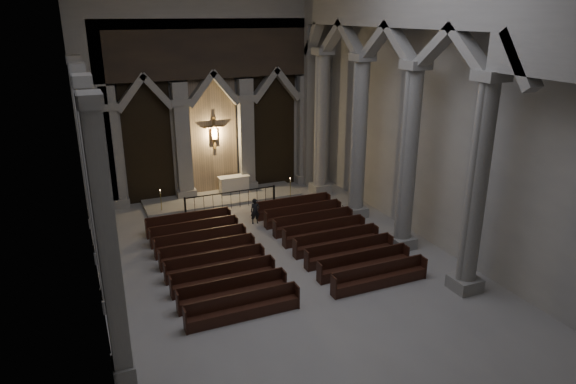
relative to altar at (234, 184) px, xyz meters
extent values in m
plane|color=#A09D97|center=(-0.87, -11.18, -0.60)|extent=(24.00, 24.00, 0.00)
cube|color=#AFACA3|center=(-0.87, 0.82, 5.40)|extent=(14.00, 0.10, 12.00)
cube|color=#AFACA3|center=(-7.87, -11.18, 5.40)|extent=(0.10, 24.00, 12.00)
cube|color=#AFACA3|center=(6.13, -11.18, 5.40)|extent=(0.10, 24.00, 12.00)
cube|color=gray|center=(-6.27, 0.32, 2.60)|extent=(0.80, 0.50, 6.40)
cube|color=gray|center=(-6.27, 0.32, -0.35)|extent=(1.05, 0.70, 0.50)
cube|color=gray|center=(-6.27, 0.32, 4.75)|extent=(1.00, 0.65, 0.35)
cube|color=gray|center=(-2.67, 0.32, 2.60)|extent=(0.80, 0.50, 6.40)
cube|color=gray|center=(-2.67, 0.32, -0.35)|extent=(1.05, 0.70, 0.50)
cube|color=gray|center=(-2.67, 0.32, 4.75)|extent=(1.00, 0.65, 0.35)
cube|color=gray|center=(0.93, 0.32, 2.60)|extent=(0.80, 0.50, 6.40)
cube|color=gray|center=(0.93, 0.32, -0.35)|extent=(1.05, 0.70, 0.50)
cube|color=gray|center=(0.93, 0.32, 4.75)|extent=(1.00, 0.65, 0.35)
cube|color=gray|center=(4.53, 0.32, 2.60)|extent=(0.80, 0.50, 6.40)
cube|color=gray|center=(4.53, 0.32, -0.35)|extent=(1.05, 0.70, 0.50)
cube|color=gray|center=(4.53, 0.32, 4.75)|extent=(1.00, 0.65, 0.35)
cube|color=black|center=(-4.47, 0.67, 2.90)|extent=(2.60, 0.15, 7.00)
cube|color=#9A8163|center=(-0.87, 0.67, 2.90)|extent=(2.60, 0.15, 7.00)
cube|color=black|center=(2.73, 0.67, 2.90)|extent=(2.60, 0.15, 7.00)
cube|color=black|center=(-0.87, 0.32, 7.40)|extent=(12.00, 0.50, 3.00)
cube|color=gray|center=(-7.07, 0.32, 3.90)|extent=(1.60, 0.50, 9.00)
cube|color=gray|center=(5.33, 0.32, 3.90)|extent=(1.60, 0.50, 9.00)
plane|color=#FFC072|center=(-0.87, 0.64, 2.90)|extent=(1.50, 0.00, 1.50)
cube|color=#4F381B|center=(-0.87, 0.55, 2.90)|extent=(0.13, 0.08, 1.80)
cube|color=#4F381B|center=(-0.87, 0.55, 3.25)|extent=(1.10, 0.08, 0.13)
cube|color=tan|center=(-0.87, 0.49, 2.85)|extent=(0.26, 0.10, 0.60)
sphere|color=tan|center=(-0.87, 0.49, 3.25)|extent=(0.17, 0.17, 0.17)
cylinder|color=tan|center=(-1.13, 0.49, 3.22)|extent=(0.45, 0.08, 0.08)
cylinder|color=tan|center=(-0.61, 0.49, 3.22)|extent=(0.45, 0.08, 0.08)
cube|color=gray|center=(4.63, -1.68, -0.35)|extent=(1.00, 1.00, 0.50)
cylinder|color=gray|center=(4.63, -1.68, 3.40)|extent=(0.70, 0.70, 7.50)
cube|color=gray|center=(4.63, -1.68, 7.25)|extent=(0.95, 0.95, 0.35)
cube|color=gray|center=(4.63, -5.68, -0.35)|extent=(1.00, 1.00, 0.50)
cylinder|color=gray|center=(4.63, -5.68, 3.40)|extent=(0.70, 0.70, 7.50)
cube|color=gray|center=(4.63, -5.68, 7.25)|extent=(0.95, 0.95, 0.35)
cube|color=gray|center=(4.63, -9.68, -0.35)|extent=(1.00, 1.00, 0.50)
cylinder|color=gray|center=(4.63, -9.68, 3.40)|extent=(0.70, 0.70, 7.50)
cube|color=gray|center=(4.63, -9.68, 7.25)|extent=(0.95, 0.95, 0.35)
cube|color=gray|center=(4.63, -13.68, -0.35)|extent=(1.00, 1.00, 0.50)
cylinder|color=gray|center=(4.63, -13.68, 3.40)|extent=(0.70, 0.70, 7.50)
cube|color=gray|center=(4.63, -13.68, 7.25)|extent=(0.95, 0.95, 0.35)
cube|color=gray|center=(4.63, 0.22, 4.00)|extent=(0.55, 1.20, 9.20)
cube|color=gray|center=(-7.62, -1.68, -0.35)|extent=(0.60, 1.00, 0.50)
cube|color=gray|center=(-7.62, -1.68, 3.40)|extent=(0.50, 0.80, 7.50)
cube|color=gray|center=(-7.62, -1.68, 7.25)|extent=(0.60, 1.00, 0.35)
cube|color=gray|center=(-7.62, -5.68, -0.35)|extent=(0.60, 1.00, 0.50)
cube|color=gray|center=(-7.62, -5.68, 3.40)|extent=(0.50, 0.80, 7.50)
cube|color=gray|center=(-7.62, -5.68, 7.25)|extent=(0.60, 1.00, 0.35)
cube|color=gray|center=(-7.62, -9.68, -0.35)|extent=(0.60, 1.00, 0.50)
cube|color=gray|center=(-7.62, -9.68, 3.40)|extent=(0.50, 0.80, 7.50)
cube|color=gray|center=(-7.62, -9.68, 7.25)|extent=(0.60, 1.00, 0.35)
cube|color=gray|center=(-7.62, -13.68, -0.35)|extent=(0.60, 1.00, 0.50)
cube|color=gray|center=(-7.62, -13.68, 3.40)|extent=(0.50, 0.80, 7.50)
cube|color=gray|center=(-7.62, -13.68, 7.25)|extent=(0.60, 1.00, 0.35)
cube|color=gray|center=(-0.87, -0.58, -0.52)|extent=(8.50, 2.60, 0.15)
cube|color=silver|center=(0.00, 0.00, -0.02)|extent=(1.61, 0.63, 0.85)
cube|color=silver|center=(0.00, 0.00, 0.42)|extent=(1.75, 0.70, 0.04)
cube|color=black|center=(-0.87, -2.23, 0.32)|extent=(4.85, 0.05, 0.05)
cube|color=black|center=(-3.30, -2.23, -0.11)|extent=(0.09, 0.09, 0.97)
cube|color=black|center=(1.55, -2.23, -0.11)|extent=(0.09, 0.09, 0.97)
cylinder|color=black|center=(-2.81, -2.23, -0.14)|extent=(0.02, 0.02, 0.89)
cylinder|color=black|center=(-2.33, -2.23, -0.14)|extent=(0.02, 0.02, 0.89)
cylinder|color=black|center=(-1.84, -2.23, -0.14)|extent=(0.02, 0.02, 0.89)
cylinder|color=black|center=(-1.36, -2.23, -0.14)|extent=(0.02, 0.02, 0.89)
cylinder|color=black|center=(-0.87, -2.23, -0.14)|extent=(0.02, 0.02, 0.89)
cylinder|color=black|center=(-0.39, -2.23, -0.14)|extent=(0.02, 0.02, 0.89)
cylinder|color=black|center=(0.10, -2.23, -0.14)|extent=(0.02, 0.02, 0.89)
cylinder|color=black|center=(0.58, -2.23, -0.14)|extent=(0.02, 0.02, 0.89)
cylinder|color=black|center=(1.07, -2.23, -0.14)|extent=(0.02, 0.02, 0.89)
cylinder|color=olive|center=(-4.35, -1.42, -0.58)|extent=(0.21, 0.21, 0.04)
cylinder|color=olive|center=(-4.35, -1.42, -0.06)|extent=(0.03, 0.03, 1.03)
cylinder|color=olive|center=(-4.35, -1.42, 0.45)|extent=(0.11, 0.11, 0.02)
cylinder|color=#F2E8CB|center=(-4.35, -1.42, 0.55)|extent=(0.04, 0.04, 0.18)
sphere|color=#FFA959|center=(-4.35, -1.42, 0.65)|extent=(0.04, 0.04, 0.04)
cylinder|color=olive|center=(2.52, -2.25, -0.58)|extent=(0.22, 0.22, 0.04)
cylinder|color=olive|center=(2.52, -2.25, -0.06)|extent=(0.03, 0.03, 1.03)
cylinder|color=olive|center=(2.52, -2.25, 0.46)|extent=(0.11, 0.11, 0.02)
cylinder|color=#F2E8CB|center=(2.52, -2.25, 0.55)|extent=(0.04, 0.04, 0.18)
sphere|color=#FFA959|center=(2.52, -2.25, 0.66)|extent=(0.04, 0.04, 0.04)
cube|color=black|center=(-3.57, -4.27, -0.39)|extent=(3.94, 0.37, 0.42)
cube|color=black|center=(-3.57, -4.10, 0.06)|extent=(3.94, 0.07, 0.47)
cube|color=black|center=(-5.54, -4.27, -0.18)|extent=(0.06, 0.42, 0.84)
cube|color=black|center=(-1.60, -4.27, -0.18)|extent=(0.06, 0.42, 0.84)
cube|color=black|center=(1.83, -4.27, -0.39)|extent=(3.94, 0.37, 0.42)
cube|color=black|center=(1.83, -4.10, 0.06)|extent=(3.94, 0.07, 0.47)
cube|color=black|center=(-0.14, -4.27, -0.18)|extent=(0.06, 0.42, 0.84)
cube|color=black|center=(3.80, -4.27, -0.18)|extent=(0.06, 0.42, 0.84)
cube|color=black|center=(-3.57, -5.42, -0.39)|extent=(3.94, 0.37, 0.42)
cube|color=black|center=(-3.57, -5.24, 0.06)|extent=(3.94, 0.07, 0.47)
cube|color=black|center=(-5.54, -5.42, -0.18)|extent=(0.06, 0.42, 0.84)
cube|color=black|center=(-1.60, -5.42, -0.18)|extent=(0.06, 0.42, 0.84)
cube|color=black|center=(1.83, -5.42, -0.39)|extent=(3.94, 0.37, 0.42)
cube|color=black|center=(1.83, -5.24, 0.06)|extent=(3.94, 0.07, 0.47)
cube|color=black|center=(-0.14, -5.42, -0.18)|extent=(0.06, 0.42, 0.84)
cube|color=black|center=(3.80, -5.42, -0.18)|extent=(0.06, 0.42, 0.84)
cube|color=black|center=(-3.57, -6.56, -0.39)|extent=(3.94, 0.37, 0.42)
cube|color=black|center=(-3.57, -6.38, 0.06)|extent=(3.94, 0.07, 0.47)
cube|color=black|center=(-5.54, -6.56, -0.18)|extent=(0.06, 0.42, 0.84)
cube|color=black|center=(-1.60, -6.56, -0.18)|extent=(0.06, 0.42, 0.84)
cube|color=black|center=(1.83, -6.56, -0.39)|extent=(3.94, 0.37, 0.42)
cube|color=black|center=(1.83, -6.38, 0.06)|extent=(3.94, 0.07, 0.47)
cube|color=black|center=(-0.14, -6.56, -0.18)|extent=(0.06, 0.42, 0.84)
cube|color=black|center=(3.80, -6.56, -0.18)|extent=(0.06, 0.42, 0.84)
cube|color=black|center=(-3.57, -7.70, -0.39)|extent=(3.94, 0.37, 0.42)
cube|color=black|center=(-3.57, -7.52, 0.06)|extent=(3.94, 0.07, 0.47)
cube|color=black|center=(-5.54, -7.70, -0.18)|extent=(0.06, 0.42, 0.84)
cube|color=black|center=(-1.60, -7.70, -0.18)|extent=(0.06, 0.42, 0.84)
cube|color=black|center=(1.83, -7.70, -0.39)|extent=(3.94, 0.37, 0.42)
cube|color=black|center=(1.83, -7.52, 0.06)|extent=(3.94, 0.07, 0.47)
cube|color=black|center=(-0.14, -7.70, -0.18)|extent=(0.06, 0.42, 0.84)
cube|color=black|center=(3.80, -7.70, -0.18)|extent=(0.06, 0.42, 0.84)
cube|color=black|center=(-3.57, -8.84, -0.39)|extent=(3.94, 0.37, 0.42)
cube|color=black|center=(-3.57, -8.66, 0.06)|extent=(3.94, 0.07, 0.47)
cube|color=black|center=(-5.54, -8.84, -0.18)|extent=(0.06, 0.42, 0.84)
cube|color=black|center=(-1.60, -8.84, -0.18)|extent=(0.06, 0.42, 0.84)
cube|color=black|center=(1.83, -8.84, -0.39)|extent=(3.94, 0.37, 0.42)
cube|color=black|center=(1.83, -8.66, 0.06)|extent=(3.94, 0.07, 0.47)
cube|color=black|center=(-0.14, -8.84, -0.18)|extent=(0.06, 0.42, 0.84)
cube|color=black|center=(3.80, -8.84, -0.18)|extent=(0.06, 0.42, 0.84)
cube|color=black|center=(-3.57, -9.98, -0.39)|extent=(3.94, 0.37, 0.42)
cube|color=black|center=(-3.57, -9.80, 0.06)|extent=(3.94, 0.07, 0.47)
cube|color=black|center=(-5.54, -9.98, -0.18)|extent=(0.06, 0.42, 0.84)
cube|color=black|center=(-1.60, -9.98, -0.18)|extent=(0.06, 0.42, 0.84)
cube|color=black|center=(1.83, -9.98, -0.39)|extent=(3.94, 0.37, 0.42)
cube|color=black|center=(1.83, -9.80, 0.06)|extent=(3.94, 0.07, 0.47)
cube|color=black|center=(-0.14, -9.98, -0.18)|extent=(0.06, 0.42, 0.84)
cube|color=black|center=(3.80, -9.98, -0.18)|extent=(0.06, 0.42, 0.84)
cube|color=black|center=(-3.57, -11.12, -0.39)|extent=(3.94, 0.37, 0.42)
cube|color=black|center=(-3.57, -10.95, 0.06)|extent=(3.94, 0.07, 0.47)
cube|color=black|center=(-5.54, -11.12, -0.18)|extent=(0.06, 0.42, 0.84)
cube|color=black|center=(-1.60, -11.12, -0.18)|extent=(0.06, 0.42, 0.84)
cube|color=black|center=(1.83, -11.12, -0.39)|extent=(3.94, 0.37, 0.42)
cube|color=black|center=(1.83, -10.95, 0.06)|extent=(3.94, 0.07, 0.47)
cube|color=black|center=(-0.14, -11.12, -0.18)|extent=(0.06, 0.42, 0.84)
cube|color=black|center=(3.80, -11.12, -0.18)|extent=(0.06, 0.42, 0.84)
cube|color=black|center=(-3.57, -12.26, -0.39)|extent=(3.94, 0.37, 0.42)
cube|color=black|center=(-3.57, -12.09, 0.06)|extent=(3.94, 0.07, 0.47)
cube|color=black|center=(-5.54, -12.26, -0.18)|extent=(0.06, 0.42, 0.84)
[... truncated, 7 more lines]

